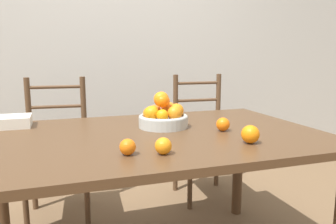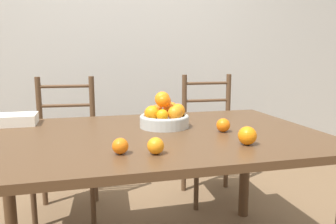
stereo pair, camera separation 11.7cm
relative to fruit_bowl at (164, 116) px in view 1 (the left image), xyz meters
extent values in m
cube|color=beige|center=(-0.10, 1.44, 0.48)|extent=(8.00, 0.06, 2.60)
cube|color=#4C331E|center=(-0.10, -0.13, -0.08)|extent=(1.69, 1.07, 0.03)
cylinder|color=#4C331E|center=(-0.87, 0.33, -0.46)|extent=(0.07, 0.07, 0.72)
cylinder|color=#4C331E|center=(0.66, 0.33, -0.46)|extent=(0.07, 0.07, 0.72)
cylinder|color=#B2B7B2|center=(0.00, 0.00, -0.03)|extent=(0.26, 0.26, 0.05)
torus|color=#B2B7B2|center=(0.00, 0.00, -0.01)|extent=(0.26, 0.26, 0.02)
sphere|color=orange|center=(0.08, 0.01, 0.02)|extent=(0.08, 0.08, 0.08)
sphere|color=orange|center=(0.05, 0.06, 0.02)|extent=(0.08, 0.08, 0.08)
sphere|color=orange|center=(-0.03, 0.07, 0.01)|extent=(0.07, 0.07, 0.07)
sphere|color=orange|center=(-0.07, 0.03, 0.01)|extent=(0.06, 0.06, 0.06)
sphere|color=orange|center=(-0.07, -0.03, 0.02)|extent=(0.08, 0.08, 0.08)
sphere|color=orange|center=(-0.03, -0.07, 0.02)|extent=(0.06, 0.06, 0.06)
sphere|color=orange|center=(0.04, -0.07, 0.02)|extent=(0.08, 0.08, 0.08)
sphere|color=orange|center=(0.00, 0.00, 0.08)|extent=(0.06, 0.06, 0.06)
sphere|color=orange|center=(-0.01, 0.01, 0.09)|extent=(0.08, 0.08, 0.08)
sphere|color=orange|center=(-0.01, -0.02, 0.08)|extent=(0.07, 0.07, 0.07)
sphere|color=orange|center=(-0.28, -0.43, -0.03)|extent=(0.06, 0.06, 0.06)
sphere|color=orange|center=(-0.15, -0.47, -0.03)|extent=(0.07, 0.07, 0.07)
sphere|color=orange|center=(0.26, -0.43, -0.02)|extent=(0.08, 0.08, 0.08)
sphere|color=orange|center=(0.26, -0.18, -0.03)|extent=(0.07, 0.07, 0.07)
cylinder|color=#513823|center=(-0.76, 0.50, -0.58)|extent=(0.04, 0.04, 0.47)
cylinder|color=#513823|center=(-0.38, 0.47, -0.58)|extent=(0.04, 0.04, 0.47)
cylinder|color=#513823|center=(-0.74, 0.86, -0.33)|extent=(0.04, 0.04, 0.98)
cylinder|color=#513823|center=(-0.36, 0.83, -0.33)|extent=(0.04, 0.04, 0.98)
cube|color=#513823|center=(-0.56, 0.66, -0.33)|extent=(0.45, 0.43, 0.04)
cylinder|color=#513823|center=(-0.55, 0.84, -0.19)|extent=(0.38, 0.05, 0.02)
cylinder|color=#513823|center=(-0.55, 0.84, -0.05)|extent=(0.38, 0.05, 0.02)
cylinder|color=#513823|center=(-0.55, 0.84, 0.09)|extent=(0.38, 0.05, 0.02)
cylinder|color=#513823|center=(0.36, 0.49, -0.58)|extent=(0.04, 0.04, 0.47)
cylinder|color=#513823|center=(0.74, 0.48, -0.58)|extent=(0.04, 0.04, 0.47)
cylinder|color=#513823|center=(0.37, 0.85, -0.33)|extent=(0.04, 0.04, 0.98)
cylinder|color=#513823|center=(0.75, 0.84, -0.33)|extent=(0.04, 0.04, 0.98)
cube|color=#513823|center=(0.56, 0.66, -0.33)|extent=(0.44, 0.42, 0.04)
cylinder|color=#513823|center=(0.56, 0.84, -0.19)|extent=(0.38, 0.04, 0.02)
cylinder|color=#513823|center=(0.56, 0.84, -0.05)|extent=(0.38, 0.04, 0.02)
cylinder|color=#513823|center=(0.56, 0.84, 0.09)|extent=(0.38, 0.04, 0.02)
cube|color=silver|center=(-0.78, 0.26, -0.03)|extent=(0.21, 0.18, 0.06)
camera|label=1|loc=(-0.52, -1.64, 0.32)|focal=35.00mm
camera|label=2|loc=(-0.41, -1.67, 0.32)|focal=35.00mm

